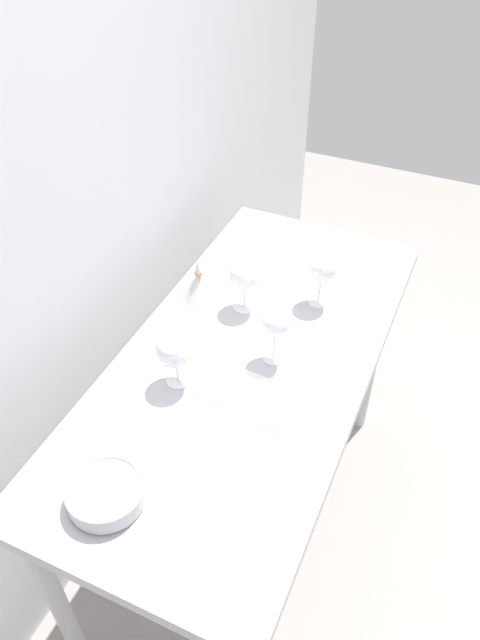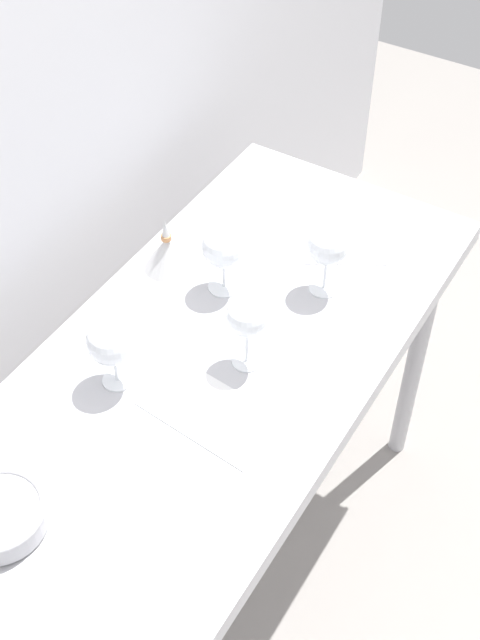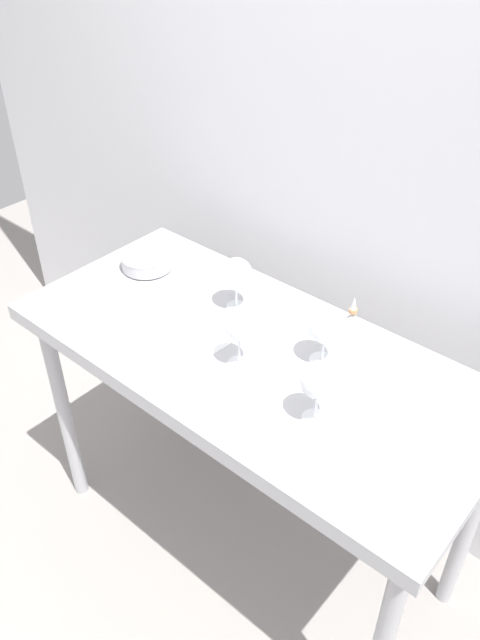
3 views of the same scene
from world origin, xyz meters
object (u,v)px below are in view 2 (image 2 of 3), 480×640
object	(u,v)px
wine_glass_near_center	(247,318)
decanter_funnel	(167,252)
tasting_sheet_upper	(333,242)
tasting_sheet_lower	(210,412)
wine_glass_near_right	(328,247)
wine_glass_far_left	(111,343)
wine_glass_far_right	(223,248)

from	to	relation	value
wine_glass_near_center	decanter_funnel	world-z (taller)	wine_glass_near_center
tasting_sheet_upper	tasting_sheet_lower	distance (m)	0.58
wine_glass_near_right	decanter_funnel	distance (m)	0.37
wine_glass_near_right	tasting_sheet_upper	distance (m)	0.20
wine_glass_near_right	tasting_sheet_upper	size ratio (longest dim) A/B	0.73
wine_glass_near_right	decanter_funnel	size ratio (longest dim) A/B	1.32
wine_glass_near_center	decanter_funnel	size ratio (longest dim) A/B	1.31
wine_glass_far_left	tasting_sheet_lower	distance (m)	0.24
wine_glass_near_right	wine_glass_near_center	distance (m)	0.28
tasting_sheet_upper	wine_glass_near_center	bearing A→B (deg)	152.42
wine_glass_near_center	tasting_sheet_lower	distance (m)	0.20
tasting_sheet_upper	decanter_funnel	bearing A→B (deg)	103.21
wine_glass_near_center	wine_glass_near_right	bearing A→B (deg)	-7.23
wine_glass_far_right	tasting_sheet_upper	size ratio (longest dim) A/B	0.69
wine_glass_near_right	wine_glass_far_right	distance (m)	0.22
wine_glass_near_right	wine_glass_far_left	xyz separation A→B (m)	(-0.46, 0.23, -0.01)
wine_glass_far_left	tasting_sheet_upper	xyz separation A→B (m)	(0.61, -0.18, -0.11)
wine_glass_far_left	wine_glass_near_center	size ratio (longest dim) A/B	0.95
wine_glass_near_center	wine_glass_far_right	bearing A→B (deg)	44.11
wine_glass_near_right	tasting_sheet_lower	size ratio (longest dim) A/B	0.65
wine_glass_near_center	tasting_sheet_lower	xyz separation A→B (m)	(-0.15, -0.01, -0.13)
wine_glass_near_right	tasting_sheet_upper	bearing A→B (deg)	20.05
wine_glass_far_left	decanter_funnel	size ratio (longest dim) A/B	1.25
wine_glass_far_right	tasting_sheet_upper	xyz separation A→B (m)	(0.27, -0.14, -0.11)
wine_glass_far_right	tasting_sheet_upper	distance (m)	0.32
decanter_funnel	wine_glass_near_center	bearing A→B (deg)	-117.15
wine_glass_far_left	tasting_sheet_lower	bearing A→B (deg)	-81.68
wine_glass_far_right	tasting_sheet_lower	distance (m)	0.37
wine_glass_far_left	wine_glass_near_center	bearing A→B (deg)	-47.25
wine_glass_far_left	wine_glass_far_right	xyz separation A→B (m)	(0.34, -0.04, 0.00)
tasting_sheet_lower	wine_glass_near_center	bearing A→B (deg)	8.64
wine_glass_far_right	wine_glass_far_left	bearing A→B (deg)	173.71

